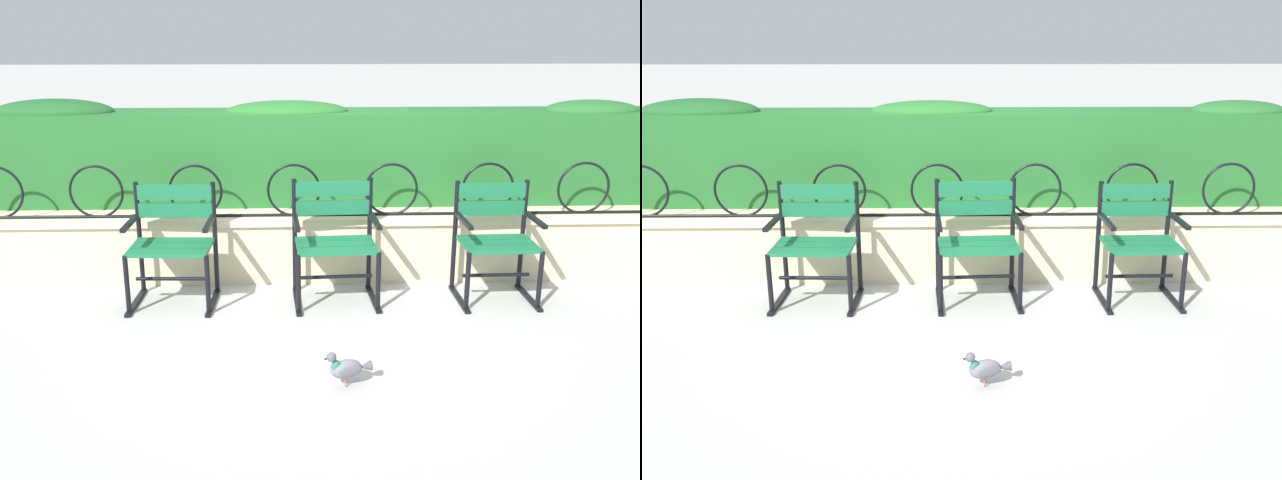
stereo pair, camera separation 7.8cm
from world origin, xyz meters
TOP-DOWN VIEW (x-y plane):
  - ground_plane at (0.00, 0.00)m, footprint 60.00×60.00m
  - stone_wall at (0.00, 0.90)m, footprint 8.01×0.41m
  - iron_arch_fence at (-0.16, 0.82)m, footprint 7.46×0.02m
  - hedge_row at (-0.03, 1.34)m, footprint 7.85×0.53m
  - park_chair_left at (-1.07, 0.43)m, footprint 0.63×0.54m
  - park_chair_centre at (0.12, 0.43)m, footprint 0.64×0.55m
  - park_chair_right at (1.31, 0.42)m, footprint 0.58×0.53m
  - pigeon_near_chairs at (0.12, -0.91)m, footprint 0.29×0.15m

SIDE VIEW (x-z plane):
  - ground_plane at x=0.00m, z-range 0.00..0.00m
  - pigeon_near_chairs at x=0.12m, z-range 0.00..0.22m
  - stone_wall at x=0.00m, z-range 0.00..0.54m
  - park_chair_right at x=1.31m, z-range 0.03..0.89m
  - park_chair_left at x=-1.07m, z-range 0.03..0.90m
  - park_chair_centre at x=0.12m, z-range 0.03..0.91m
  - iron_arch_fence at x=-0.16m, z-range 0.51..0.93m
  - hedge_row at x=-0.03m, z-range 0.51..1.37m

